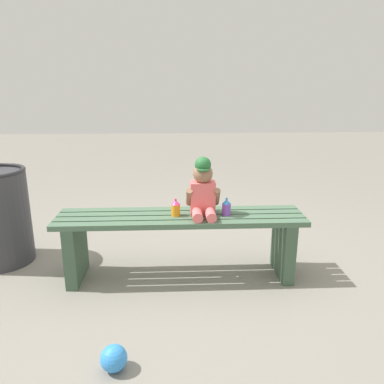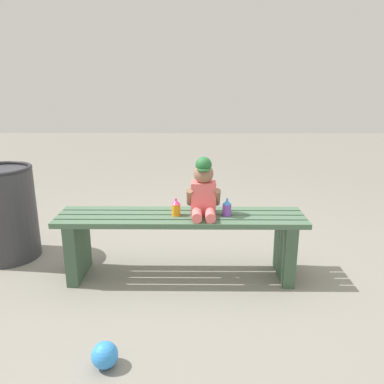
% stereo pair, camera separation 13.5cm
% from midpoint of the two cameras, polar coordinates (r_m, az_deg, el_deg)
% --- Properties ---
extents(ground_plane, '(16.00, 16.00, 0.00)m').
position_cam_midpoint_polar(ground_plane, '(2.85, -0.20, -12.33)').
color(ground_plane, gray).
extents(park_bench, '(1.72, 0.37, 0.47)m').
position_cam_midpoint_polar(park_bench, '(2.71, -0.21, -6.40)').
color(park_bench, '#47664C').
rests_on(park_bench, ground_plane).
extents(child_figure, '(0.23, 0.27, 0.40)m').
position_cam_midpoint_polar(child_figure, '(2.62, 3.20, 0.27)').
color(child_figure, '#E56666').
rests_on(child_figure, park_bench).
extents(sippy_cup_left, '(0.06, 0.06, 0.12)m').
position_cam_midpoint_polar(sippy_cup_left, '(2.63, -0.93, -2.33)').
color(sippy_cup_left, orange).
rests_on(sippy_cup_left, park_bench).
extents(sippy_cup_right, '(0.06, 0.06, 0.12)m').
position_cam_midpoint_polar(sippy_cup_right, '(2.64, 6.69, -2.33)').
color(sippy_cup_right, '#8C4CCC').
rests_on(sippy_cup_right, park_bench).
extents(toy_ball, '(0.13, 0.13, 0.13)m').
position_cam_midpoint_polar(toy_ball, '(2.07, -10.92, -22.80)').
color(toy_ball, '#338CE5').
rests_on(toy_ball, ground_plane).
extents(trash_bin, '(0.48, 0.48, 0.74)m').
position_cam_midpoint_polar(trash_bin, '(3.30, -25.09, -2.82)').
color(trash_bin, '#333338').
rests_on(trash_bin, ground_plane).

